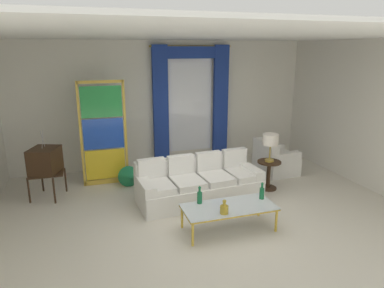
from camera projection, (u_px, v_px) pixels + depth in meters
The scene contains 16 objects.
ground_plane at pixel (206, 215), 6.07m from camera, with size 16.00×16.00×0.00m, color silver.
wall_rear at pixel (164, 104), 8.49m from camera, with size 8.00×0.12×3.00m, color white.
wall_right at pixel (361, 113), 7.30m from camera, with size 0.12×7.00×3.00m, color white.
ceiling_slab at pixel (192, 36), 6.01m from camera, with size 8.00×7.60×0.04m, color white.
curtained_window at pixel (191, 94), 8.46m from camera, with size 2.00×0.17×2.70m.
couch_white_long at pixel (198, 184), 6.67m from camera, with size 2.40×1.09×0.86m.
coffee_table at pixel (229, 208), 5.49m from camera, with size 1.47×0.65×0.41m.
bottle_blue_decanter at pixel (224, 209), 5.22m from camera, with size 0.13×0.13×0.23m.
bottle_crystal_tall at pixel (262, 192), 5.72m from camera, with size 0.08×0.08×0.29m.
bottle_amber_squat at pixel (200, 197), 5.55m from camera, with size 0.08×0.08×0.29m.
vintage_tv at pixel (45, 162), 6.62m from camera, with size 0.68×0.72×1.35m.
armchair_white at pixel (274, 161), 8.03m from camera, with size 0.86×0.86×0.80m.
stained_glass_divider at pixel (104, 136), 7.22m from camera, with size 0.95×0.05×2.20m.
peacock_figurine at pixel (129, 177), 7.23m from camera, with size 0.44×0.60×0.50m.
round_side_table at pixel (269, 172), 7.13m from camera, with size 0.48×0.48×0.59m.
table_lamp_brass at pixel (271, 141), 6.95m from camera, with size 0.32×0.32×0.57m.
Camera 1 is at (-1.91, -5.19, 2.81)m, focal length 32.52 mm.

